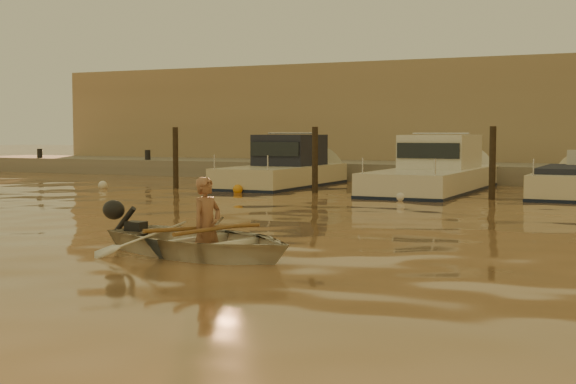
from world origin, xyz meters
The scene contains 16 objects.
ground_plane centered at (0.00, 0.00, 0.00)m, with size 160.00×160.00×0.00m, color olive.
dinghy centered at (-2.12, 1.77, 0.22)m, with size 2.35×3.29×0.68m, color silver.
person centered at (-2.02, 1.74, 0.44)m, with size 0.54×0.35×1.48m, color #96644B.
outboard_motor centered at (-3.58, 2.10, 0.28)m, with size 0.90×0.40×0.70m, color black, non-canonical shape.
oar_port centered at (-1.88, 1.71, 0.42)m, with size 0.06×0.06×2.10m, color brown.
oar_starboard centered at (-2.07, 1.75, 0.42)m, with size 0.06×0.06×2.10m, color brown.
moored_boat_1 centered at (-7.66, 16.00, 0.62)m, with size 2.33×6.90×1.75m, color beige, non-canonical shape.
moored_boat_2 centered at (-2.42, 16.00, 0.62)m, with size 2.54×8.41×1.75m, color silver, non-canonical shape.
piling_0 centered at (-10.50, 13.80, 0.90)m, with size 0.18×0.18×2.20m, color #2D2319.
piling_1 centered at (-5.50, 13.80, 0.90)m, with size 0.18×0.18×2.20m, color #2D2319.
piling_2 centered at (-0.20, 13.80, 0.90)m, with size 0.18×0.18×2.20m, color #2D2319.
fender_a centered at (-12.53, 12.58, 0.10)m, with size 0.30×0.30×0.30m, color silver.
fender_b centered at (-7.66, 12.88, 0.10)m, with size 0.30×0.30×0.30m, color orange.
fender_c centered at (-2.30, 12.28, 0.10)m, with size 0.30×0.30×0.30m, color silver.
quay centered at (0.00, 21.50, 0.15)m, with size 52.00×4.00×1.00m, color gray.
waterfront_building centered at (0.00, 27.00, 2.40)m, with size 46.00×7.00×4.80m, color #9E8466.
Camera 1 is at (4.13, -8.42, 1.85)m, focal length 50.00 mm.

